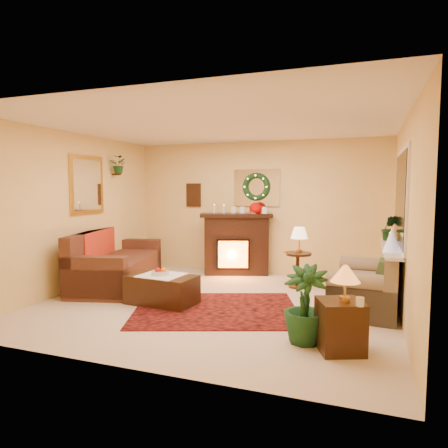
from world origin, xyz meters
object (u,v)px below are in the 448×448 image
(fireplace, at_px, (236,246))
(end_table_square, at_px, (340,326))
(side_table_round, at_px, (297,269))
(loveseat, at_px, (365,279))
(sofa, at_px, (118,260))
(coffee_table, at_px, (162,290))

(fireplace, xyz_separation_m, end_table_square, (2.18, -3.19, -0.28))
(fireplace, relative_size, side_table_round, 2.06)
(loveseat, bearing_deg, sofa, -176.01)
(sofa, height_order, fireplace, fireplace)
(loveseat, bearing_deg, side_table_round, 145.32)
(loveseat, relative_size, coffee_table, 1.46)
(fireplace, height_order, end_table_square, fireplace)
(fireplace, relative_size, end_table_square, 2.30)
(coffee_table, bearing_deg, loveseat, 21.07)
(end_table_square, bearing_deg, sofa, 156.81)
(sofa, distance_m, coffee_table, 1.52)
(side_table_round, relative_size, end_table_square, 1.12)
(loveseat, bearing_deg, fireplace, 151.54)
(side_table_round, xyz_separation_m, end_table_square, (0.86, -2.53, -0.06))
(end_table_square, bearing_deg, coffee_table, 161.11)
(fireplace, relative_size, loveseat, 0.84)
(sofa, height_order, side_table_round, sofa)
(loveseat, relative_size, end_table_square, 2.74)
(loveseat, bearing_deg, coffee_table, -160.70)
(fireplace, distance_m, side_table_round, 1.49)
(end_table_square, xyz_separation_m, coffee_table, (-2.58, 0.88, -0.06))
(fireplace, height_order, loveseat, fireplace)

